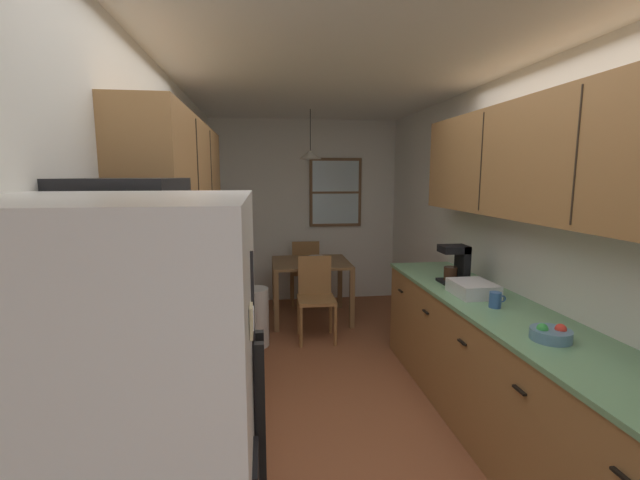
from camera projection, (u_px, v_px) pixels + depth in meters
ground_plane at (335, 384)px, 3.66m from camera, size 12.00×12.00×0.00m
wall_left at (164, 242)px, 3.28m from camera, size 0.10×9.00×2.55m
wall_right at (491, 235)px, 3.64m from camera, size 0.10×9.00×2.55m
wall_back at (305, 211)px, 6.06m from camera, size 4.40×0.10×2.55m
ceiling_slab at (337, 69)px, 3.26m from camera, size 4.40×9.00×0.08m
stove_range at (176, 475)px, 1.87m from camera, size 0.66×0.64×1.10m
microwave_over_range at (131, 219)px, 1.69m from camera, size 0.39×0.58×0.32m
counter_left at (211, 355)px, 3.18m from camera, size 0.64×2.03×0.90m
upper_cabinets_left at (181, 171)px, 2.91m from camera, size 0.33×2.11×0.67m
counter_right at (504, 375)px, 2.86m from camera, size 0.64×3.18×0.90m
upper_cabinets_right at (545, 160)px, 2.61m from camera, size 0.33×2.86×0.76m
dining_table at (311, 270)px, 5.25m from camera, size 0.94×0.85×0.73m
dining_chair_near at (316, 294)px, 4.65m from camera, size 0.41×0.41×0.90m
dining_chair_far at (305, 269)px, 5.89m from camera, size 0.40×0.40×0.90m
pendant_light at (310, 155)px, 5.04m from camera, size 0.27×0.27×0.57m
back_window at (335, 192)px, 6.00m from camera, size 0.74×0.05×0.96m
trash_bin at (254, 317)px, 4.46m from camera, size 0.30×0.30×0.62m
storage_canister at (189, 323)px, 2.30m from camera, size 0.13×0.13×0.19m
dish_towel at (257, 441)px, 2.07m from camera, size 0.02×0.16×0.24m
coffee_maker at (457, 263)px, 3.51m from camera, size 0.22×0.18×0.31m
mug_spare at (495, 300)px, 2.86m from camera, size 0.12×0.08×0.11m
fruit_bowl at (551, 333)px, 2.29m from camera, size 0.21×0.21×0.09m
dish_rack at (473, 289)px, 3.15m from camera, size 0.28×0.34×0.10m
table_serving_bowl at (317, 259)px, 5.25m from camera, size 0.21×0.21×0.06m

